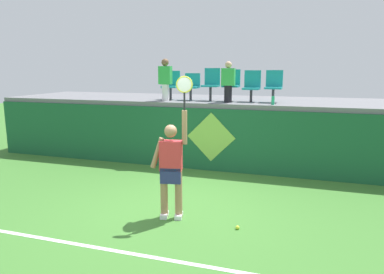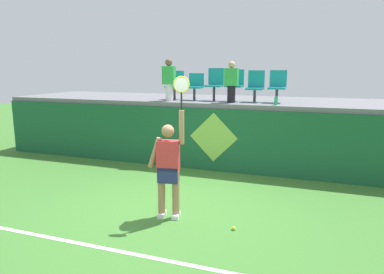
% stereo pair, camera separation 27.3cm
% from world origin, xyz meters
% --- Properties ---
extents(ground_plane, '(40.00, 40.00, 0.00)m').
position_xyz_m(ground_plane, '(0.00, 0.00, 0.00)').
color(ground_plane, '#3D752D').
extents(court_back_wall, '(13.26, 0.20, 1.62)m').
position_xyz_m(court_back_wall, '(0.00, 2.83, 0.81)').
color(court_back_wall, '#195633').
rests_on(court_back_wall, ground_plane).
extents(spectator_platform, '(13.26, 3.06, 0.12)m').
position_xyz_m(spectator_platform, '(0.00, 4.31, 1.68)').
color(spectator_platform, slate).
rests_on(spectator_platform, court_back_wall).
extents(court_baseline_stripe, '(11.94, 0.08, 0.01)m').
position_xyz_m(court_baseline_stripe, '(0.00, -1.73, 0.00)').
color(court_baseline_stripe, white).
rests_on(court_baseline_stripe, ground_plane).
extents(tennis_player, '(0.75, 0.33, 2.50)m').
position_xyz_m(tennis_player, '(0.11, -0.36, 0.95)').
color(tennis_player, white).
rests_on(tennis_player, ground_plane).
extents(tennis_ball, '(0.07, 0.07, 0.07)m').
position_xyz_m(tennis_ball, '(1.31, -0.48, 0.03)').
color(tennis_ball, '#D1E533').
rests_on(tennis_ball, ground_plane).
extents(water_bottle, '(0.08, 0.08, 0.21)m').
position_xyz_m(water_bottle, '(1.50, 3.01, 1.85)').
color(water_bottle, '#26B272').
rests_on(water_bottle, spectator_platform).
extents(stadium_chair_0, '(0.44, 0.42, 0.82)m').
position_xyz_m(stadium_chair_0, '(-1.44, 3.69, 2.19)').
color(stadium_chair_0, '#38383D').
rests_on(stadium_chair_0, spectator_platform).
extents(stadium_chair_1, '(0.44, 0.42, 0.75)m').
position_xyz_m(stadium_chair_1, '(-0.83, 3.68, 2.16)').
color(stadium_chair_1, '#38383D').
rests_on(stadium_chair_1, spectator_platform).
extents(stadium_chair_2, '(0.44, 0.42, 0.89)m').
position_xyz_m(stadium_chair_2, '(-0.26, 3.69, 2.23)').
color(stadium_chair_2, '#38383D').
rests_on(stadium_chair_2, spectator_platform).
extents(stadium_chair_3, '(0.44, 0.42, 0.86)m').
position_xyz_m(stadium_chair_3, '(0.31, 3.69, 2.22)').
color(stadium_chair_3, '#38383D').
rests_on(stadium_chair_3, spectator_platform).
extents(stadium_chair_4, '(0.44, 0.42, 0.83)m').
position_xyz_m(stadium_chair_4, '(0.87, 3.69, 2.18)').
color(stadium_chair_4, '#38383D').
rests_on(stadium_chair_4, spectator_platform).
extents(stadium_chair_5, '(0.44, 0.42, 0.84)m').
position_xyz_m(stadium_chair_5, '(1.44, 3.69, 2.20)').
color(stadium_chair_5, '#38383D').
rests_on(stadium_chair_5, spectator_platform).
extents(spectator_0, '(0.34, 0.20, 1.15)m').
position_xyz_m(spectator_0, '(-1.44, 3.23, 2.34)').
color(spectator_0, white).
rests_on(spectator_0, spectator_platform).
extents(spectator_1, '(0.34, 0.20, 1.06)m').
position_xyz_m(spectator_1, '(0.31, 3.27, 2.29)').
color(spectator_1, black).
rests_on(spectator_1, spectator_platform).
extents(wall_signage_mount, '(1.27, 0.01, 1.53)m').
position_xyz_m(wall_signage_mount, '(0.01, 2.72, 0.00)').
color(wall_signage_mount, '#195633').
rests_on(wall_signage_mount, ground_plane).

